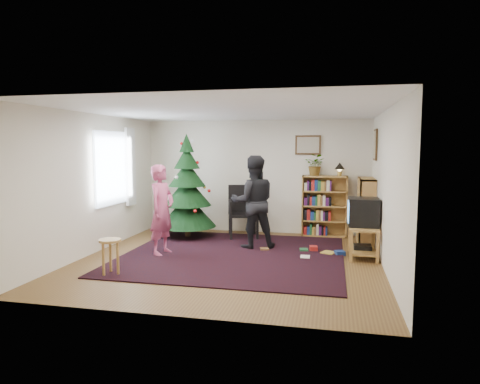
% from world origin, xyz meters
% --- Properties ---
extents(floor, '(5.00, 5.00, 0.00)m').
position_xyz_m(floor, '(0.00, 0.00, 0.00)').
color(floor, brown).
rests_on(floor, ground).
extents(ceiling, '(5.00, 5.00, 0.00)m').
position_xyz_m(ceiling, '(0.00, 0.00, 2.50)').
color(ceiling, white).
rests_on(ceiling, wall_back).
extents(wall_back, '(5.00, 0.02, 2.50)m').
position_xyz_m(wall_back, '(0.00, 2.50, 1.25)').
color(wall_back, silver).
rests_on(wall_back, floor).
extents(wall_front, '(5.00, 0.02, 2.50)m').
position_xyz_m(wall_front, '(0.00, -2.50, 1.25)').
color(wall_front, silver).
rests_on(wall_front, floor).
extents(wall_left, '(0.02, 5.00, 2.50)m').
position_xyz_m(wall_left, '(-2.50, 0.00, 1.25)').
color(wall_left, silver).
rests_on(wall_left, floor).
extents(wall_right, '(0.02, 5.00, 2.50)m').
position_xyz_m(wall_right, '(2.50, 0.00, 1.25)').
color(wall_right, silver).
rests_on(wall_right, floor).
extents(rug, '(3.80, 3.60, 0.02)m').
position_xyz_m(rug, '(0.00, 0.30, 0.01)').
color(rug, black).
rests_on(rug, floor).
extents(window_pane, '(0.04, 1.20, 1.40)m').
position_xyz_m(window_pane, '(-2.47, 0.60, 1.50)').
color(window_pane, silver).
rests_on(window_pane, wall_left).
extents(curtain, '(0.06, 0.35, 1.60)m').
position_xyz_m(curtain, '(-2.43, 1.30, 1.50)').
color(curtain, silver).
rests_on(curtain, wall_left).
extents(picture_back, '(0.55, 0.03, 0.42)m').
position_xyz_m(picture_back, '(1.15, 2.48, 1.95)').
color(picture_back, '#4C3319').
rests_on(picture_back, wall_back).
extents(picture_right, '(0.03, 0.50, 0.60)m').
position_xyz_m(picture_right, '(2.48, 1.75, 1.95)').
color(picture_right, '#4C3319').
rests_on(picture_right, wall_right).
extents(christmas_tree, '(1.21, 1.21, 2.19)m').
position_xyz_m(christmas_tree, '(-1.30, 1.60, 0.91)').
color(christmas_tree, '#3F2816').
rests_on(christmas_tree, rug).
extents(bookshelf_back, '(0.95, 0.30, 1.30)m').
position_xyz_m(bookshelf_back, '(1.52, 2.34, 0.66)').
color(bookshelf_back, '#AF7B3E').
rests_on(bookshelf_back, floor).
extents(bookshelf_right, '(0.30, 0.95, 1.30)m').
position_xyz_m(bookshelf_right, '(2.34, 1.80, 0.66)').
color(bookshelf_right, '#AF7B3E').
rests_on(bookshelf_right, floor).
extents(tv_stand, '(0.48, 0.87, 0.55)m').
position_xyz_m(tv_stand, '(2.22, 0.69, 0.32)').
color(tv_stand, '#AF7B3E').
rests_on(tv_stand, floor).
extents(crt_tv, '(0.51, 0.55, 0.48)m').
position_xyz_m(crt_tv, '(2.22, 0.69, 0.79)').
color(crt_tv, black).
rests_on(crt_tv, tv_stand).
extents(armchair, '(0.75, 0.76, 1.10)m').
position_xyz_m(armchair, '(-0.14, 1.94, 0.60)').
color(armchair, black).
rests_on(armchair, rug).
extents(stool, '(0.33, 0.33, 0.54)m').
position_xyz_m(stool, '(-1.53, -1.22, 0.42)').
color(stool, '#AF7B3E').
rests_on(stool, floor).
extents(person_standing, '(0.49, 0.65, 1.60)m').
position_xyz_m(person_standing, '(-1.26, 0.12, 0.80)').
color(person_standing, '#B1466D').
rests_on(person_standing, rug).
extents(person_by_chair, '(1.01, 0.89, 1.75)m').
position_xyz_m(person_by_chair, '(0.23, 0.96, 0.88)').
color(person_by_chair, black).
rests_on(person_by_chair, rug).
extents(potted_plant, '(0.50, 0.47, 0.46)m').
position_xyz_m(potted_plant, '(1.32, 2.34, 1.53)').
color(potted_plant, gray).
rests_on(potted_plant, bookshelf_back).
extents(table_lamp, '(0.21, 0.21, 0.28)m').
position_xyz_m(table_lamp, '(1.82, 2.34, 1.49)').
color(table_lamp, '#A57F33').
rests_on(table_lamp, bookshelf_back).
extents(floor_clutter, '(1.56, 0.74, 0.08)m').
position_xyz_m(floor_clutter, '(1.30, 0.74, 0.04)').
color(floor_clutter, '#A51E19').
rests_on(floor_clutter, rug).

